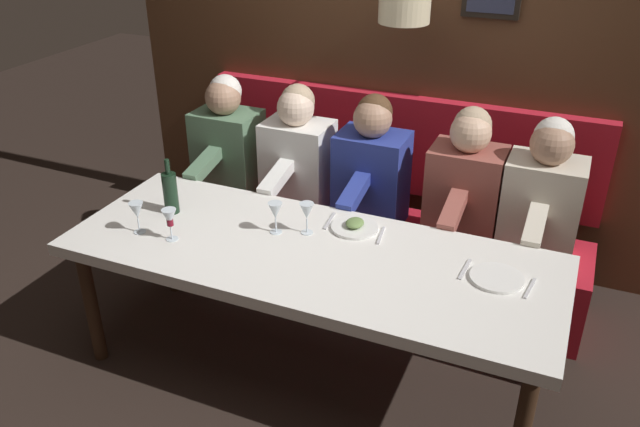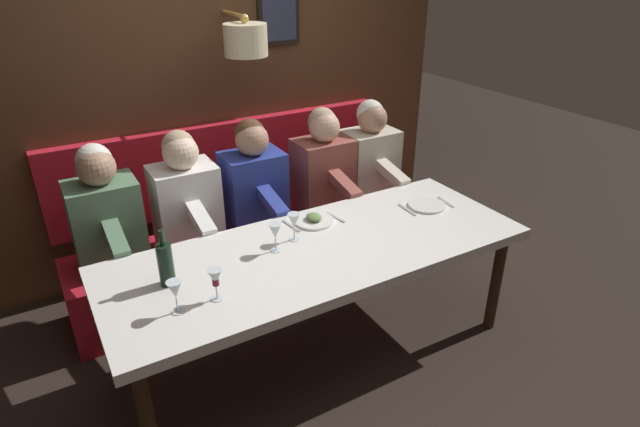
# 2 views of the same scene
# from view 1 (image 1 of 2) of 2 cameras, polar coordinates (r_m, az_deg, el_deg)

# --- Properties ---
(ground_plane) EXTENTS (12.00, 12.00, 0.00)m
(ground_plane) POSITION_cam_1_polar(r_m,az_deg,el_deg) (3.52, -0.84, -13.58)
(ground_plane) COLOR black
(dining_table) EXTENTS (0.90, 2.37, 0.74)m
(dining_table) POSITION_cam_1_polar(r_m,az_deg,el_deg) (3.11, -0.93, -4.26)
(dining_table) COLOR silver
(dining_table) RESTS_ON ground_plane
(banquette_bench) EXTENTS (0.52, 2.57, 0.45)m
(banquette_bench) POSITION_cam_1_polar(r_m,az_deg,el_deg) (4.06, 4.26, -3.43)
(banquette_bench) COLOR red
(banquette_bench) RESTS_ON ground_plane
(back_wall_panel) EXTENTS (0.59, 3.77, 2.90)m
(back_wall_panel) POSITION_cam_1_polar(r_m,az_deg,el_deg) (4.12, 7.62, 14.22)
(back_wall_panel) COLOR #51331E
(back_wall_panel) RESTS_ON ground_plane
(diner_nearest) EXTENTS (0.60, 0.40, 0.79)m
(diner_nearest) POSITION_cam_1_polar(r_m,az_deg,el_deg) (3.62, 19.01, 1.52)
(diner_nearest) COLOR beige
(diner_nearest) RESTS_ON banquette_bench
(diner_near) EXTENTS (0.60, 0.40, 0.79)m
(diner_near) POSITION_cam_1_polar(r_m,az_deg,el_deg) (3.65, 12.66, 2.71)
(diner_near) COLOR #934C42
(diner_near) RESTS_ON banquette_bench
(diner_middle) EXTENTS (0.60, 0.40, 0.79)m
(diner_middle) POSITION_cam_1_polar(r_m,az_deg,el_deg) (3.77, 4.59, 4.16)
(diner_middle) COLOR #283893
(diner_middle) RESTS_ON banquette_bench
(diner_far) EXTENTS (0.60, 0.40, 0.79)m
(diner_far) POSITION_cam_1_polar(r_m,az_deg,el_deg) (3.94, -2.01, 5.29)
(diner_far) COLOR white
(diner_far) RESTS_ON banquette_bench
(diner_farthest) EXTENTS (0.60, 0.40, 0.79)m
(diner_farthest) POSITION_cam_1_polar(r_m,az_deg,el_deg) (4.15, -8.16, 6.27)
(diner_farthest) COLOR #567A5B
(diner_farthest) RESTS_ON banquette_bench
(place_setting_0) EXTENTS (0.24, 0.33, 0.05)m
(place_setting_0) POSITION_cam_1_polar(r_m,az_deg,el_deg) (3.25, 3.08, -1.12)
(place_setting_0) COLOR white
(place_setting_0) RESTS_ON dining_table
(place_setting_1) EXTENTS (0.24, 0.32, 0.01)m
(place_setting_1) POSITION_cam_1_polar(r_m,az_deg,el_deg) (2.97, 15.29, -5.48)
(place_setting_1) COLOR white
(place_setting_1) RESTS_ON dining_table
(wine_glass_0) EXTENTS (0.07, 0.07, 0.16)m
(wine_glass_0) POSITION_cam_1_polar(r_m,az_deg,el_deg) (3.16, -1.17, 0.13)
(wine_glass_0) COLOR silver
(wine_glass_0) RESTS_ON dining_table
(wine_glass_1) EXTENTS (0.07, 0.07, 0.16)m
(wine_glass_1) POSITION_cam_1_polar(r_m,az_deg,el_deg) (3.29, -15.82, 0.19)
(wine_glass_1) COLOR silver
(wine_glass_1) RESTS_ON dining_table
(wine_glass_2) EXTENTS (0.07, 0.07, 0.16)m
(wine_glass_2) POSITION_cam_1_polar(r_m,az_deg,el_deg) (3.19, -13.09, -0.44)
(wine_glass_2) COLOR silver
(wine_glass_2) RESTS_ON dining_table
(wine_glass_3) EXTENTS (0.07, 0.07, 0.16)m
(wine_glass_3) POSITION_cam_1_polar(r_m,az_deg,el_deg) (3.18, -3.96, 0.18)
(wine_glass_3) COLOR silver
(wine_glass_3) RESTS_ON dining_table
(wine_bottle) EXTENTS (0.08, 0.08, 0.30)m
(wine_bottle) POSITION_cam_1_polar(r_m,az_deg,el_deg) (3.45, -13.03, 1.85)
(wine_bottle) COLOR black
(wine_bottle) RESTS_ON dining_table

